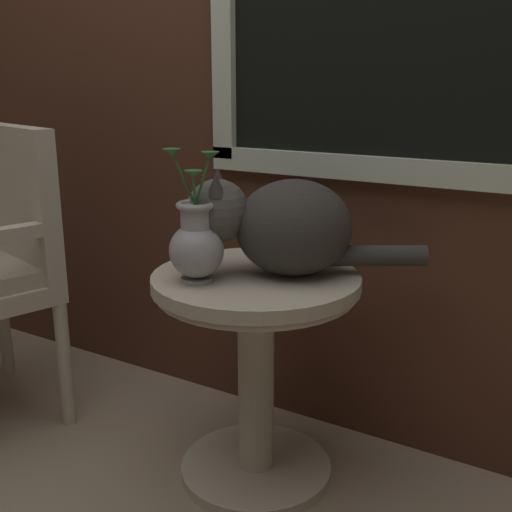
% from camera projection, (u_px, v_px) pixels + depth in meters
% --- Properties ---
extents(ground_plane, '(6.00, 6.00, 0.00)m').
position_uv_depth(ground_plane, '(138.00, 505.00, 1.67)').
color(ground_plane, gray).
extents(back_wall, '(4.00, 0.07, 2.60)m').
position_uv_depth(back_wall, '(269.00, 2.00, 1.85)').
color(back_wall, '#47281C').
rests_on(back_wall, ground_plane).
extents(wicker_side_table, '(0.55, 0.55, 0.59)m').
position_uv_depth(wicker_side_table, '(256.00, 340.00, 1.69)').
color(wicker_side_table, '#B2A893').
rests_on(wicker_side_table, ground_plane).
extents(cat, '(0.56, 0.39, 0.27)m').
position_uv_depth(cat, '(282.00, 225.00, 1.61)').
color(cat, '#33302D').
rests_on(cat, wicker_side_table).
extents(pewter_vase_with_ivy, '(0.14, 0.14, 0.34)m').
position_uv_depth(pewter_vase_with_ivy, '(196.00, 243.00, 1.56)').
color(pewter_vase_with_ivy, '#99999E').
rests_on(pewter_vase_with_ivy, wicker_side_table).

